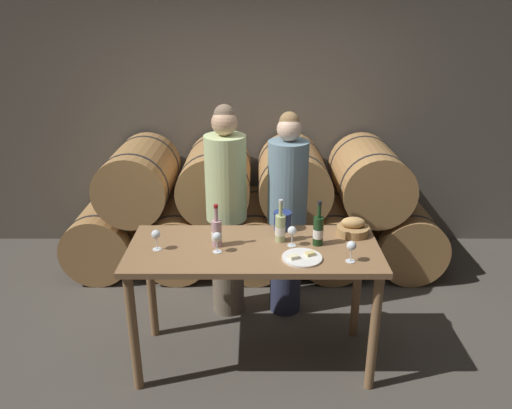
{
  "coord_description": "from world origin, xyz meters",
  "views": [
    {
      "loc": [
        0.01,
        -2.97,
        2.42
      ],
      "look_at": [
        0.0,
        0.14,
        1.16
      ],
      "focal_mm": 35.0,
      "sensor_mm": 36.0,
      "label": 1
    }
  ],
  "objects_px": {
    "wine_bottle_white": "(282,228)",
    "wine_glass_left": "(219,238)",
    "bread_basket": "(355,228)",
    "wine_glass_far_left": "(158,235)",
    "wine_bottle_rose": "(219,232)",
    "tasting_table": "(256,264)",
    "cheese_plate": "(304,258)",
    "wine_bottle_red": "(320,230)",
    "blue_crock": "(285,220)",
    "wine_glass_center": "(294,232)",
    "wine_glass_right": "(354,247)",
    "person_left": "(229,212)",
    "person_right": "(289,215)"
  },
  "relations": [
    {
      "from": "tasting_table",
      "to": "blue_crock",
      "type": "distance_m",
      "value": 0.4
    },
    {
      "from": "wine_bottle_rose",
      "to": "cheese_plate",
      "type": "height_order",
      "value": "wine_bottle_rose"
    },
    {
      "from": "wine_bottle_rose",
      "to": "person_right",
      "type": "bearing_deg",
      "value": 51.13
    },
    {
      "from": "blue_crock",
      "to": "bread_basket",
      "type": "distance_m",
      "value": 0.5
    },
    {
      "from": "cheese_plate",
      "to": "wine_glass_right",
      "type": "bearing_deg",
      "value": -6.84
    },
    {
      "from": "wine_bottle_white",
      "to": "wine_bottle_rose",
      "type": "relative_size",
      "value": 1.01
    },
    {
      "from": "wine_glass_far_left",
      "to": "wine_glass_right",
      "type": "height_order",
      "value": "same"
    },
    {
      "from": "wine_bottle_white",
      "to": "wine_glass_far_left",
      "type": "bearing_deg",
      "value": -171.1
    },
    {
      "from": "tasting_table",
      "to": "person_left",
      "type": "distance_m",
      "value": 0.69
    },
    {
      "from": "wine_bottle_rose",
      "to": "cheese_plate",
      "type": "bearing_deg",
      "value": -18.4
    },
    {
      "from": "wine_glass_right",
      "to": "wine_bottle_white",
      "type": "bearing_deg",
      "value": 145.82
    },
    {
      "from": "tasting_table",
      "to": "wine_bottle_white",
      "type": "xyz_separation_m",
      "value": [
        0.18,
        0.09,
        0.23
      ]
    },
    {
      "from": "bread_basket",
      "to": "wine_bottle_red",
      "type": "bearing_deg",
      "value": -148.58
    },
    {
      "from": "wine_glass_far_left",
      "to": "wine_bottle_rose",
      "type": "bearing_deg",
      "value": 8.19
    },
    {
      "from": "bread_basket",
      "to": "wine_glass_far_left",
      "type": "height_order",
      "value": "wine_glass_far_left"
    },
    {
      "from": "wine_bottle_red",
      "to": "bread_basket",
      "type": "bearing_deg",
      "value": 31.42
    },
    {
      "from": "person_left",
      "to": "cheese_plate",
      "type": "xyz_separation_m",
      "value": [
        0.53,
        -0.81,
        0.03
      ]
    },
    {
      "from": "blue_crock",
      "to": "wine_glass_center",
      "type": "distance_m",
      "value": 0.27
    },
    {
      "from": "tasting_table",
      "to": "cheese_plate",
      "type": "relative_size",
      "value": 6.54
    },
    {
      "from": "wine_bottle_white",
      "to": "person_right",
      "type": "bearing_deg",
      "value": 81.7
    },
    {
      "from": "wine_bottle_red",
      "to": "wine_bottle_white",
      "type": "bearing_deg",
      "value": 168.04
    },
    {
      "from": "wine_glass_left",
      "to": "wine_bottle_rose",
      "type": "bearing_deg",
      "value": 94.92
    },
    {
      "from": "person_right",
      "to": "wine_glass_center",
      "type": "xyz_separation_m",
      "value": [
        -0.01,
        -0.63,
        0.15
      ]
    },
    {
      "from": "blue_crock",
      "to": "bread_basket",
      "type": "relative_size",
      "value": 0.59
    },
    {
      "from": "blue_crock",
      "to": "wine_glass_center",
      "type": "bearing_deg",
      "value": -79.03
    },
    {
      "from": "wine_glass_far_left",
      "to": "wine_bottle_red",
      "type": "bearing_deg",
      "value": 4.01
    },
    {
      "from": "wine_bottle_rose",
      "to": "cheese_plate",
      "type": "xyz_separation_m",
      "value": [
        0.55,
        -0.18,
        -0.09
      ]
    },
    {
      "from": "person_right",
      "to": "wine_glass_right",
      "type": "xyz_separation_m",
      "value": [
        0.35,
        -0.85,
        0.15
      ]
    },
    {
      "from": "wine_glass_center",
      "to": "wine_glass_right",
      "type": "xyz_separation_m",
      "value": [
        0.35,
        -0.22,
        0.0
      ]
    },
    {
      "from": "wine_bottle_white",
      "to": "wine_glass_left",
      "type": "xyz_separation_m",
      "value": [
        -0.42,
        -0.16,
        0.0
      ]
    },
    {
      "from": "wine_bottle_red",
      "to": "wine_glass_right",
      "type": "relative_size",
      "value": 2.22
    },
    {
      "from": "cheese_plate",
      "to": "wine_glass_far_left",
      "type": "bearing_deg",
      "value": 172.3
    },
    {
      "from": "wine_bottle_red",
      "to": "cheese_plate",
      "type": "relative_size",
      "value": 1.22
    },
    {
      "from": "bread_basket",
      "to": "person_right",
      "type": "bearing_deg",
      "value": 134.03
    },
    {
      "from": "wine_bottle_red",
      "to": "wine_glass_right",
      "type": "bearing_deg",
      "value": -53.13
    },
    {
      "from": "wine_bottle_white",
      "to": "wine_bottle_red",
      "type": "bearing_deg",
      "value": -11.96
    },
    {
      "from": "wine_bottle_white",
      "to": "person_left",
      "type": "bearing_deg",
      "value": 125.51
    },
    {
      "from": "wine_bottle_rose",
      "to": "wine_bottle_white",
      "type": "bearing_deg",
      "value": 9.55
    },
    {
      "from": "wine_bottle_white",
      "to": "bread_basket",
      "type": "bearing_deg",
      "value": 11.86
    },
    {
      "from": "person_left",
      "to": "wine_glass_far_left",
      "type": "bearing_deg",
      "value": -121.52
    },
    {
      "from": "cheese_plate",
      "to": "wine_glass_left",
      "type": "bearing_deg",
      "value": 170.3
    },
    {
      "from": "wine_bottle_white",
      "to": "wine_bottle_rose",
      "type": "height_order",
      "value": "wine_bottle_white"
    },
    {
      "from": "person_left",
      "to": "wine_bottle_white",
      "type": "bearing_deg",
      "value": -54.49
    },
    {
      "from": "tasting_table",
      "to": "wine_bottle_red",
      "type": "xyz_separation_m",
      "value": [
        0.43,
        0.04,
        0.23
      ]
    },
    {
      "from": "wine_bottle_red",
      "to": "wine_bottle_rose",
      "type": "distance_m",
      "value": 0.68
    },
    {
      "from": "person_right",
      "to": "blue_crock",
      "type": "distance_m",
      "value": 0.39
    },
    {
      "from": "bread_basket",
      "to": "wine_glass_far_left",
      "type": "distance_m",
      "value": 1.35
    },
    {
      "from": "wine_glass_far_left",
      "to": "wine_glass_left",
      "type": "xyz_separation_m",
      "value": [
        0.4,
        -0.03,
        0.0
      ]
    },
    {
      "from": "wine_bottle_white",
      "to": "wine_bottle_rose",
      "type": "bearing_deg",
      "value": -170.45
    },
    {
      "from": "wine_bottle_rose",
      "to": "wine_glass_far_left",
      "type": "relative_size",
      "value": 2.11
    }
  ]
}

